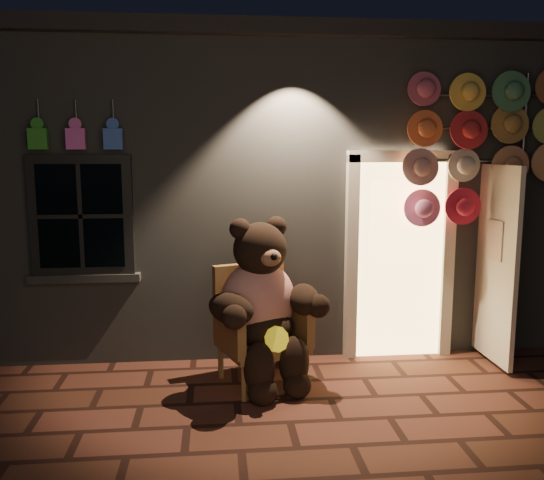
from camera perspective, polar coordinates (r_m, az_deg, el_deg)
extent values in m
plane|color=brown|center=(4.92, 1.81, -17.59)|extent=(60.00, 60.00, 0.00)
cube|color=slate|center=(8.40, -1.69, 5.19)|extent=(7.00, 5.00, 3.30)
cube|color=black|center=(8.47, -1.75, 16.96)|extent=(7.30, 5.30, 0.16)
cube|color=black|center=(6.01, -18.32, 2.29)|extent=(1.00, 0.10, 1.20)
cube|color=black|center=(5.98, -18.39, 2.26)|extent=(0.82, 0.06, 1.02)
cube|color=slate|center=(6.11, -18.03, -3.59)|extent=(1.10, 0.14, 0.08)
cube|color=#FFCC72|center=(6.26, 12.42, -1.84)|extent=(0.92, 0.10, 2.10)
cube|color=beige|center=(6.08, 7.87, -2.02)|extent=(0.12, 0.12, 2.20)
cube|color=beige|center=(6.40, 16.96, -1.78)|extent=(0.12, 0.12, 2.20)
cube|color=beige|center=(6.12, 12.87, 8.08)|extent=(1.16, 0.12, 0.12)
cube|color=beige|center=(6.26, 21.36, -2.25)|extent=(0.05, 0.80, 2.00)
cube|color=#2C8A25|center=(5.98, -22.16, 9.27)|extent=(0.18, 0.07, 0.20)
cylinder|color=#59595E|center=(6.05, -22.14, 11.63)|extent=(0.02, 0.02, 0.25)
cube|color=#D859B6|center=(5.89, -18.85, 9.46)|extent=(0.18, 0.07, 0.20)
cylinder|color=#59595E|center=(5.96, -18.84, 11.86)|extent=(0.02, 0.02, 0.25)
cube|color=#345BB7|center=(5.83, -15.45, 9.63)|extent=(0.18, 0.07, 0.20)
cylinder|color=#59595E|center=(5.89, -15.46, 12.05)|extent=(0.02, 0.02, 0.25)
cube|color=olive|center=(5.51, -0.98, -10.29)|extent=(0.91, 0.88, 0.10)
cube|color=olive|center=(5.68, -2.30, -5.89)|extent=(0.71, 0.32, 0.72)
cube|color=olive|center=(5.30, -4.29, -8.74)|extent=(0.29, 0.61, 0.41)
cube|color=olive|center=(5.57, 2.33, -7.84)|extent=(0.29, 0.61, 0.41)
cylinder|color=olive|center=(5.23, -2.80, -13.96)|extent=(0.05, 0.05, 0.33)
cylinder|color=olive|center=(5.48, 3.36, -12.86)|extent=(0.05, 0.05, 0.33)
cylinder|color=olive|center=(5.73, -5.10, -11.88)|extent=(0.05, 0.05, 0.33)
cylinder|color=olive|center=(5.96, 0.61, -11.01)|extent=(0.05, 0.05, 0.33)
ellipsoid|color=red|center=(5.44, -1.42, -6.08)|extent=(0.89, 0.80, 0.77)
ellipsoid|color=black|center=(5.42, -1.03, -8.60)|extent=(0.74, 0.69, 0.36)
sphere|color=black|center=(5.28, -1.20, -0.90)|extent=(0.63, 0.63, 0.49)
sphere|color=black|center=(5.21, -3.19, 1.10)|extent=(0.19, 0.19, 0.19)
sphere|color=black|center=(5.36, 0.43, 1.34)|extent=(0.19, 0.19, 0.19)
ellipsoid|color=#956443|center=(5.08, -0.15, -1.77)|extent=(0.23, 0.19, 0.15)
ellipsoid|color=black|center=(5.08, -4.11, -6.79)|extent=(0.54, 0.57, 0.28)
ellipsoid|color=black|center=(5.38, 3.20, -5.89)|extent=(0.28, 0.50, 0.28)
ellipsoid|color=black|center=(5.17, -1.28, -12.55)|extent=(0.28, 0.28, 0.48)
ellipsoid|color=black|center=(5.31, 2.18, -11.96)|extent=(0.28, 0.28, 0.48)
sphere|color=black|center=(5.19, -0.97, -14.78)|extent=(0.26, 0.26, 0.26)
sphere|color=black|center=(5.33, 2.50, -14.13)|extent=(0.26, 0.26, 0.26)
cylinder|color=yellow|center=(5.15, 0.48, -9.80)|extent=(0.25, 0.17, 0.23)
cylinder|color=#59595E|center=(6.61, 23.25, 2.00)|extent=(0.04, 0.04, 2.96)
cylinder|color=#59595E|center=(6.42, 21.41, 13.23)|extent=(1.32, 0.03, 0.03)
cylinder|color=#59595E|center=(6.40, 21.24, 10.29)|extent=(1.32, 0.03, 0.03)
cylinder|color=#59595E|center=(6.40, 21.07, 7.35)|extent=(1.32, 0.03, 0.03)
cylinder|color=#C45169|center=(6.06, 14.92, 14.35)|extent=(0.37, 0.11, 0.38)
cylinder|color=#FCC74A|center=(6.20, 18.94, 14.04)|extent=(0.37, 0.11, 0.38)
cylinder|color=#488457|center=(6.37, 22.76, 13.69)|extent=(0.37, 0.11, 0.38)
cylinder|color=#FF713A|center=(6.01, 14.87, 10.72)|extent=(0.37, 0.11, 0.38)
cylinder|color=red|center=(6.15, 18.87, 10.50)|extent=(0.37, 0.11, 0.38)
cylinder|color=#AE7E3E|center=(6.39, 22.29, 10.24)|extent=(0.37, 0.11, 0.38)
cylinder|color=#E79D91|center=(5.98, 14.82, 7.05)|extent=(0.37, 0.11, 0.38)
cylinder|color=beige|center=(6.20, 18.46, 6.95)|extent=(0.37, 0.11, 0.38)
cylinder|color=#E18C5D|center=(6.37, 22.21, 6.78)|extent=(0.37, 0.11, 0.38)
cylinder|color=pink|center=(6.06, 14.48, 3.44)|extent=(0.37, 0.11, 0.38)
cylinder|color=#D22242|center=(6.20, 18.40, 3.38)|extent=(0.37, 0.11, 0.38)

